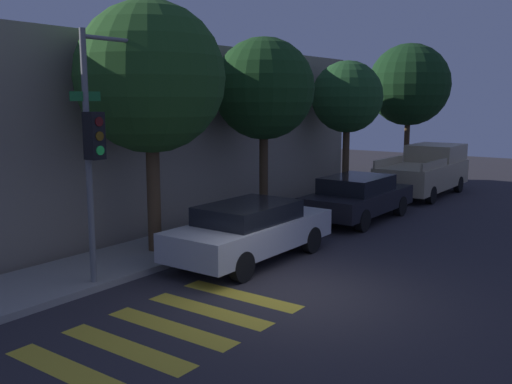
# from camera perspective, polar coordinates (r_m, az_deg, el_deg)

# --- Properties ---
(ground_plane) EXTENTS (60.00, 60.00, 0.00)m
(ground_plane) POSITION_cam_1_polar(r_m,az_deg,el_deg) (11.19, 3.81, -10.25)
(ground_plane) COLOR #2D2B30
(sidewalk) EXTENTS (26.00, 2.20, 0.14)m
(sidewalk) POSITION_cam_1_polar(r_m,az_deg,el_deg) (13.83, -11.53, -6.30)
(sidewalk) COLOR gray
(sidewalk) RESTS_ON ground
(building_row) EXTENTS (26.00, 6.00, 5.37)m
(building_row) POSITION_cam_1_polar(r_m,az_deg,el_deg) (16.97, -22.20, 5.02)
(building_row) COLOR gray
(building_row) RESTS_ON ground
(crosswalk) EXTENTS (4.30, 2.60, 0.00)m
(crosswalk) POSITION_cam_1_polar(r_m,az_deg,el_deg) (9.78, -8.54, -13.27)
(crosswalk) COLOR gold
(crosswalk) RESTS_ON ground
(traffic_light_pole) EXTENTS (2.57, 0.56, 5.05)m
(traffic_light_pole) POSITION_cam_1_polar(r_m,az_deg,el_deg) (11.66, -14.40, 7.22)
(traffic_light_pole) COLOR slate
(traffic_light_pole) RESTS_ON ground
(sedan_near_corner) EXTENTS (4.53, 1.79, 1.37)m
(sedan_near_corner) POSITION_cam_1_polar(r_m,az_deg,el_deg) (13.27, -0.54, -3.79)
(sedan_near_corner) COLOR #B7BABF
(sedan_near_corner) RESTS_ON ground
(sedan_middle) EXTENTS (4.49, 1.87, 1.39)m
(sedan_middle) POSITION_cam_1_polar(r_m,az_deg,el_deg) (18.01, 10.14, -0.47)
(sedan_middle) COLOR black
(sedan_middle) RESTS_ON ground
(pickup_truck) EXTENTS (5.27, 2.05, 1.91)m
(pickup_truck) POSITION_cam_1_polar(r_m,az_deg,el_deg) (23.51, 16.61, 2.07)
(pickup_truck) COLOR tan
(pickup_truck) RESTS_ON ground
(tree_near_corner) EXTENTS (3.49, 3.49, 5.98)m
(tree_near_corner) POSITION_cam_1_polar(r_m,az_deg,el_deg) (13.60, -10.52, 11.13)
(tree_near_corner) COLOR #4C3823
(tree_near_corner) RESTS_ON ground
(tree_midblock) EXTENTS (3.00, 3.00, 5.55)m
(tree_midblock) POSITION_cam_1_polar(r_m,az_deg,el_deg) (17.05, 0.79, 10.23)
(tree_midblock) COLOR #42301E
(tree_midblock) RESTS_ON ground
(tree_far_end) EXTENTS (2.65, 2.65, 5.16)m
(tree_far_end) POSITION_cam_1_polar(r_m,az_deg,el_deg) (21.66, 9.11, 9.32)
(tree_far_end) COLOR #4C3823
(tree_far_end) RESTS_ON ground
(tree_behind_truck) EXTENTS (3.70, 3.70, 6.25)m
(tree_behind_truck) POSITION_cam_1_polar(r_m,az_deg,el_deg) (27.25, 15.06, 10.31)
(tree_behind_truck) COLOR #4C3823
(tree_behind_truck) RESTS_ON ground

